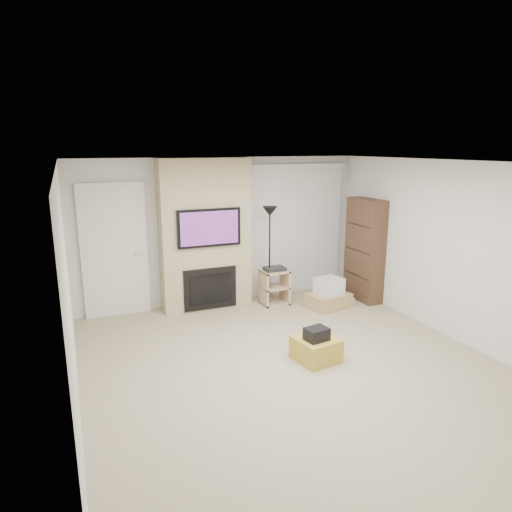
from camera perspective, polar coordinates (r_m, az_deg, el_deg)
name	(u,v)px	position (r m, az deg, el deg)	size (l,w,h in m)	color
floor	(293,366)	(5.89, 4.63, -13.53)	(5.00, 5.50, 0.00)	tan
ceiling	(297,163)	(5.25, 5.17, 11.55)	(5.00, 5.50, 0.00)	white
wall_back	(221,231)	(7.92, -4.34, 3.15)	(5.00, 2.50, 0.00)	silver
wall_front	(491,374)	(3.41, 27.31, -12.93)	(5.00, 2.50, 0.00)	silver
wall_left	(69,296)	(4.86, -22.37, -4.62)	(5.50, 2.50, 0.00)	silver
wall_right	(454,251)	(6.93, 23.55, 0.53)	(5.50, 2.50, 0.00)	silver
hvac_vent	(296,160)	(6.14, 4.99, 11.82)	(0.35, 0.18, 0.01)	silver
ottoman	(316,349)	(6.01, 7.50, -11.46)	(0.50, 0.50, 0.30)	#AF9435
black_bag	(317,334)	(5.87, 7.59, -9.64)	(0.28, 0.22, 0.16)	black
fireplace_wall	(205,235)	(7.62, -6.33, 2.58)	(1.50, 0.47, 2.50)	tan
entry_door	(115,251)	(7.56, -17.26, 0.55)	(1.02, 0.11, 2.14)	silver
vertical_blinds	(295,225)	(8.41, 4.88, 3.91)	(1.98, 0.10, 2.37)	silver
floor_lamp	(270,228)	(7.68, 1.73, 3.52)	(0.25, 0.25, 1.70)	black
av_stand	(274,285)	(7.91, 2.32, -3.59)	(0.45, 0.38, 0.66)	tan
box_stack	(329,296)	(7.92, 9.07, -4.91)	(0.84, 0.70, 0.50)	tan
bookshelf	(365,250)	(8.25, 13.42, 0.75)	(0.30, 0.80, 1.80)	#392619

